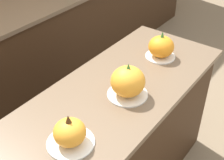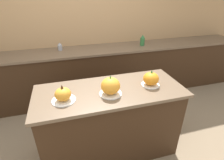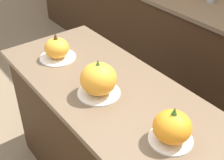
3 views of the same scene
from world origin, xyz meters
name	(u,v)px [view 1 (image 1 of 3)]	position (x,y,z in m)	size (l,w,h in m)	color
kitchen_island	(117,141)	(0.00, 0.00, 0.45)	(1.59, 0.66, 0.89)	#382314
pumpkin_cake_left	(70,133)	(-0.48, -0.07, 0.96)	(0.23, 0.23, 0.17)	white
pumpkin_cake_center	(128,82)	(-0.02, -0.08, 0.98)	(0.23, 0.23, 0.21)	white
pumpkin_cake_right	(161,47)	(0.46, -0.02, 0.97)	(0.20, 0.20, 0.19)	white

